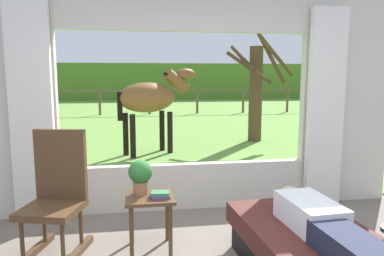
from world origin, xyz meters
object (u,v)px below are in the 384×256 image
at_px(reclining_person, 323,225).
at_px(rocking_chair, 57,194).
at_px(potted_plant, 140,175).
at_px(book_stack, 160,195).
at_px(pasture_tree, 256,89).
at_px(side_table, 150,205).
at_px(horse, 151,98).

bearing_deg(reclining_person, rocking_chair, 151.56).
height_order(rocking_chair, potted_plant, rocking_chair).
relative_size(book_stack, pasture_tree, 0.07).
height_order(reclining_person, side_table, reclining_person).
bearing_deg(potted_plant, pasture_tree, 61.11).
bearing_deg(horse, side_table, -29.31).
distance_m(reclining_person, rocking_chair, 2.26).
xyz_separation_m(potted_plant, pasture_tree, (2.84, 5.15, 0.58)).
bearing_deg(potted_plant, book_stack, -37.41).
bearing_deg(side_table, rocking_chair, 173.71).
xyz_separation_m(side_table, book_stack, (0.09, -0.07, 0.12)).
xyz_separation_m(rocking_chair, pasture_tree, (3.59, 5.12, 0.74)).
bearing_deg(rocking_chair, book_stack, 5.75).
height_order(reclining_person, pasture_tree, pasture_tree).
height_order(reclining_person, horse, horse).
xyz_separation_m(book_stack, horse, (0.12, 4.23, 0.61)).
height_order(book_stack, pasture_tree, pasture_tree).
bearing_deg(horse, reclining_person, -15.00).
bearing_deg(horse, potted_plant, -30.47).
height_order(side_table, horse, horse).
xyz_separation_m(book_stack, pasture_tree, (2.67, 5.28, 0.74)).
xyz_separation_m(rocking_chair, side_table, (0.83, -0.09, -0.12)).
relative_size(side_table, pasture_tree, 0.20).
xyz_separation_m(horse, pasture_tree, (2.55, 1.05, 0.13)).
height_order(potted_plant, book_stack, potted_plant).
distance_m(potted_plant, horse, 4.14).
relative_size(potted_plant, book_stack, 1.83).
distance_m(reclining_person, horse, 5.16).
distance_m(side_table, potted_plant, 0.29).
xyz_separation_m(reclining_person, pasture_tree, (1.54, 6.07, 0.76)).
bearing_deg(pasture_tree, rocking_chair, -125.06).
distance_m(reclining_person, side_table, 1.50).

